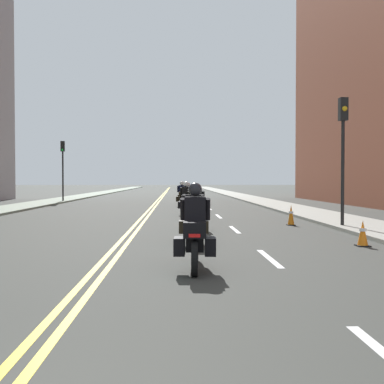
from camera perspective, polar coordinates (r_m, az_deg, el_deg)
ground_plane at (r=50.19m, az=-3.64°, el=-0.54°), size 264.00×264.00×0.00m
sidewalk_left at (r=51.09m, az=-12.90°, el=-0.47°), size 2.65×144.00×0.12m
sidewalk_right at (r=50.63m, az=5.71°, el=-0.46°), size 2.65×144.00×0.12m
centreline_yellow_inner at (r=50.20m, az=-3.78°, el=-0.53°), size 0.12×132.00×0.01m
centreline_yellow_outer at (r=50.19m, az=-3.50°, el=-0.53°), size 0.12×132.00×0.01m
lane_dashes_white at (r=31.26m, az=1.72°, el=-1.70°), size 0.14×56.40×0.01m
motorcycle_0 at (r=8.93m, az=0.37°, el=-5.16°), size 0.78×2.09×1.65m
motorcycle_1 at (r=12.61m, az=0.15°, el=-3.40°), size 0.77×2.17×1.58m
motorcycle_2 at (r=16.09m, az=0.50°, el=-2.32°), size 0.78×2.24×1.62m
motorcycle_3 at (r=19.79m, az=0.32°, el=-1.63°), size 0.77×2.15×1.57m
motorcycle_4 at (r=23.29m, az=-0.74°, el=-1.14°), size 0.78×2.14×1.65m
motorcycle_5 at (r=27.04m, az=-0.50°, el=-0.82°), size 0.77×2.10×1.60m
motorcycle_6 at (r=30.59m, az=-1.25°, el=-0.51°), size 0.77×2.12×1.65m
motorcycle_7 at (r=34.36m, az=-1.13°, el=-0.34°), size 0.77×2.17×1.63m
traffic_cone_0 at (r=18.24m, az=11.85°, el=-2.75°), size 0.31×0.31×0.77m
traffic_cone_1 at (r=12.94m, az=19.89°, el=-4.71°), size 0.33×0.33×0.67m
traffic_light_near at (r=17.51m, az=17.74°, el=6.20°), size 0.28×0.38×4.59m
traffic_light_far at (r=38.01m, az=-15.32°, el=3.71°), size 0.28×0.38×4.74m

